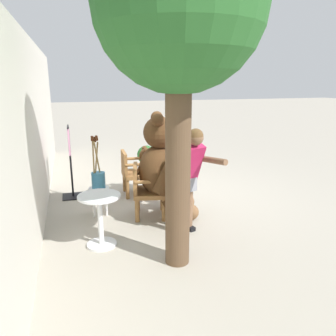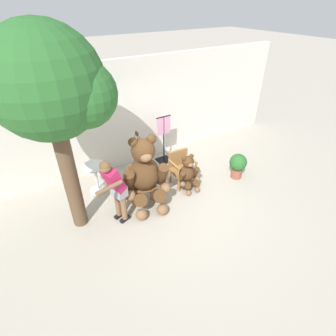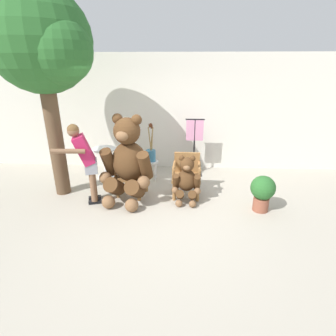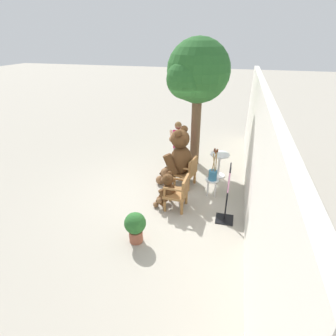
% 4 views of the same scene
% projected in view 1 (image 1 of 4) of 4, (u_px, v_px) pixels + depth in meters
% --- Properties ---
extents(ground_plane, '(60.00, 60.00, 0.00)m').
position_uv_depth(ground_plane, '(178.00, 200.00, 6.12)').
color(ground_plane, '#A8A091').
extents(back_wall, '(10.00, 0.16, 2.80)m').
position_uv_depth(back_wall, '(33.00, 131.00, 5.09)').
color(back_wall, silver).
rests_on(back_wall, ground).
extents(wooden_chair_left, '(0.66, 0.63, 0.86)m').
position_uv_depth(wooden_chair_left, '(146.00, 189.00, 5.30)').
color(wooden_chair_left, olive).
rests_on(wooden_chair_left, ground).
extents(wooden_chair_right, '(0.58, 0.54, 0.86)m').
position_uv_depth(wooden_chair_right, '(133.00, 172.00, 6.31)').
color(wooden_chair_right, olive).
rests_on(wooden_chair_right, ground).
extents(teddy_bear_large, '(1.05, 1.05, 1.69)m').
position_uv_depth(teddy_bear_large, '(163.00, 167.00, 5.25)').
color(teddy_bear_large, '#4C3019').
rests_on(teddy_bear_large, ground).
extents(teddy_bear_small, '(0.56, 0.53, 0.93)m').
position_uv_depth(teddy_bear_small, '(148.00, 171.00, 6.39)').
color(teddy_bear_small, '#4C3019').
rests_on(teddy_bear_small, ground).
extents(person_visitor, '(0.71, 0.63, 1.56)m').
position_uv_depth(person_visitor, '(188.00, 172.00, 4.57)').
color(person_visitor, black).
rests_on(person_visitor, ground).
extents(white_stool, '(0.34, 0.34, 0.46)m').
position_uv_depth(white_stool, '(99.00, 194.00, 5.39)').
color(white_stool, white).
rests_on(white_stool, ground).
extents(brush_bucket, '(0.22, 0.22, 0.87)m').
position_uv_depth(brush_bucket, '(98.00, 177.00, 5.32)').
color(brush_bucket, teal).
rests_on(brush_bucket, white_stool).
extents(round_side_table, '(0.56, 0.56, 0.72)m').
position_uv_depth(round_side_table, '(100.00, 215.00, 4.33)').
color(round_side_table, silver).
rests_on(round_side_table, ground).
extents(patio_tree, '(1.89, 1.80, 3.81)m').
position_uv_depth(patio_tree, '(181.00, 14.00, 3.40)').
color(patio_tree, brown).
rests_on(patio_tree, ground).
extents(potted_plant, '(0.44, 0.44, 0.68)m').
position_uv_depth(potted_plant, '(146.00, 157.00, 7.75)').
color(potted_plant, brown).
rests_on(potted_plant, ground).
extents(clothing_display_stand, '(0.44, 0.40, 1.36)m').
position_uv_depth(clothing_display_stand, '(71.00, 160.00, 6.11)').
color(clothing_display_stand, black).
rests_on(clothing_display_stand, ground).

